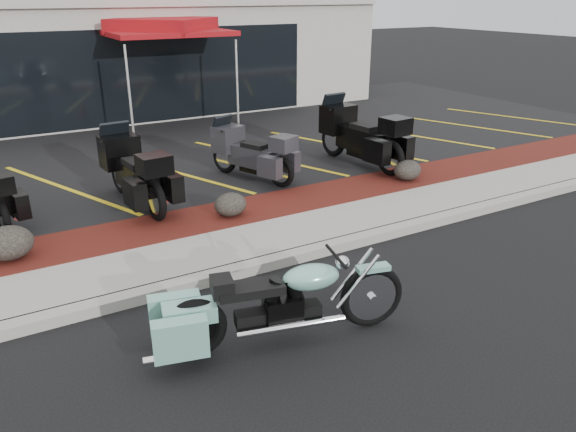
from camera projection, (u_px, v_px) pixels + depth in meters
ground at (315, 290)px, 7.56m from camera, size 90.00×90.00×0.00m
curb at (282, 259)px, 8.26m from camera, size 24.00×0.25×0.15m
sidewalk at (260, 242)px, 8.82m from camera, size 24.00×1.20×0.15m
mulch_bed at (229, 217)px, 9.78m from camera, size 24.00×1.20×0.16m
upper_lot at (139, 148)px, 14.12m from camera, size 26.00×9.60×0.15m
dealership_building at (79, 48)px, 18.43m from camera, size 18.00×8.16×4.00m
boulder_left at (8, 243)px, 7.99m from camera, size 0.70×0.58×0.49m
boulder_mid at (230, 205)px, 9.57m from camera, size 0.57×0.47×0.40m
boulder_right at (407, 170)px, 11.39m from camera, size 0.58×0.49×0.41m
hero_cruiser at (372, 288)px, 6.56m from camera, size 3.03×1.41×1.04m
touring_black_mid at (118, 158)px, 10.51m from camera, size 1.10×2.43×1.37m
touring_grey at (224, 145)px, 11.73m from camera, size 1.53×2.25×1.22m
touring_black_rear at (334, 125)px, 12.89m from camera, size 1.21×2.61×1.47m
traffic_cone at (117, 136)px, 13.98m from camera, size 0.36×0.36×0.50m
popup_canopy at (163, 28)px, 15.19m from camera, size 3.37×3.37×2.93m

